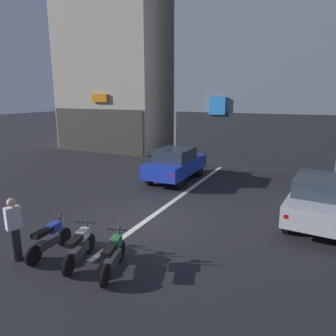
{
  "coord_description": "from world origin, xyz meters",
  "views": [
    {
      "loc": [
        4.95,
        -8.65,
        4.15
      ],
      "look_at": [
        -0.14,
        2.0,
        1.4
      ],
      "focal_mm": 33.31,
      "sensor_mm": 36.0,
      "label": 1
    }
  ],
  "objects": [
    {
      "name": "ground_plane",
      "position": [
        0.0,
        0.0,
        0.0
      ],
      "size": [
        120.0,
        120.0,
        0.0
      ],
      "primitive_type": "plane",
      "color": "#232328"
    },
    {
      "name": "lane_centre_line",
      "position": [
        0.0,
        6.0,
        0.0
      ],
      "size": [
        0.2,
        18.0,
        0.01
      ],
      "primitive_type": "cube",
      "color": "silver",
      "rests_on": "ground"
    },
    {
      "name": "building_corner_left",
      "position": [
        -9.62,
        13.31,
        9.94
      ],
      "size": [
        8.05,
        7.2,
        19.92
      ],
      "color": "#B2A893",
      "rests_on": "ground"
    },
    {
      "name": "car_blue_crossing_near",
      "position": [
        -1.19,
        5.08,
        0.89
      ],
      "size": [
        1.77,
        4.1,
        1.64
      ],
      "color": "black",
      "rests_on": "ground"
    },
    {
      "name": "car_silver_parked_kerbside",
      "position": [
        5.27,
        2.2,
        0.89
      ],
      "size": [
        2.11,
        4.24,
        1.64
      ],
      "color": "black",
      "rests_on": "ground"
    },
    {
      "name": "car_white_down_street",
      "position": [
        1.06,
        11.57,
        0.89
      ],
      "size": [
        2.29,
        4.3,
        1.64
      ],
      "color": "black",
      "rests_on": "ground"
    },
    {
      "name": "motorcycle_blue_row_leftmost",
      "position": [
        -1.16,
        -3.14,
        0.46
      ],
      "size": [
        0.55,
        1.67,
        0.98
      ],
      "color": "black",
      "rests_on": "ground"
    },
    {
      "name": "motorcycle_white_row_left_mid",
      "position": [
        -0.15,
        -3.13,
        0.46
      ],
      "size": [
        0.6,
        1.63,
        0.98
      ],
      "color": "black",
      "rests_on": "ground"
    },
    {
      "name": "motorcycle_green_row_centre",
      "position": [
        0.87,
        -3.13,
        0.46
      ],
      "size": [
        0.63,
        1.62,
        0.98
      ],
      "color": "black",
      "rests_on": "ground"
    },
    {
      "name": "person_by_motorcycles",
      "position": [
        -1.73,
        -3.71,
        0.86
      ],
      "size": [
        0.33,
        0.41,
        1.67
      ],
      "color": "#23232D",
      "rests_on": "ground"
    }
  ]
}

